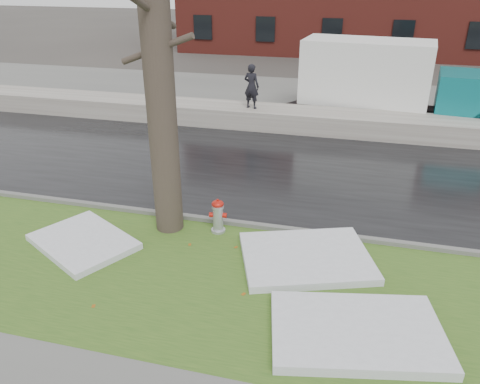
% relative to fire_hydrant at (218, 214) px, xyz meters
% --- Properties ---
extents(ground, '(120.00, 120.00, 0.00)m').
position_rel_fire_hydrant_xyz_m(ground, '(0.93, -0.61, -0.48)').
color(ground, '#47423D').
rests_on(ground, ground).
extents(verge, '(60.00, 4.50, 0.04)m').
position_rel_fire_hydrant_xyz_m(verge, '(0.93, -1.86, -0.46)').
color(verge, '#2F531B').
rests_on(verge, ground).
extents(road, '(60.00, 7.00, 0.03)m').
position_rel_fire_hydrant_xyz_m(road, '(0.93, 3.89, -0.47)').
color(road, black).
rests_on(road, ground).
extents(parking_lot, '(60.00, 9.00, 0.03)m').
position_rel_fire_hydrant_xyz_m(parking_lot, '(0.93, 12.39, -0.47)').
color(parking_lot, slate).
rests_on(parking_lot, ground).
extents(curb, '(60.00, 0.15, 0.14)m').
position_rel_fire_hydrant_xyz_m(curb, '(0.93, 0.39, -0.41)').
color(curb, slate).
rests_on(curb, ground).
extents(snowbank, '(60.00, 1.60, 0.75)m').
position_rel_fire_hydrant_xyz_m(snowbank, '(0.93, 8.09, -0.11)').
color(snowbank, '#ACA89D').
rests_on(snowbank, ground).
extents(bg_tree_left, '(1.40, 1.62, 6.50)m').
position_rel_fire_hydrant_xyz_m(bg_tree_left, '(-11.07, 21.39, 2.85)').
color(bg_tree_left, brown).
rests_on(bg_tree_left, ground).
extents(bg_tree_center, '(1.40, 1.62, 6.50)m').
position_rel_fire_hydrant_xyz_m(bg_tree_center, '(-5.07, 25.39, 2.85)').
color(bg_tree_center, brown).
rests_on(bg_tree_center, ground).
extents(fire_hydrant, '(0.41, 0.37, 0.83)m').
position_rel_fire_hydrant_xyz_m(fire_hydrant, '(0.00, 0.00, 0.00)').
color(fire_hydrant, '#ACAEB4').
rests_on(fire_hydrant, verge).
extents(tree, '(1.64, 1.96, 7.90)m').
position_rel_fire_hydrant_xyz_m(tree, '(-1.16, -0.08, 3.54)').
color(tree, brown).
rests_on(tree, verge).
extents(box_truck, '(9.36, 3.00, 3.09)m').
position_rel_fire_hydrant_xyz_m(box_truck, '(3.99, 9.99, 1.15)').
color(box_truck, black).
rests_on(box_truck, ground).
extents(worker, '(0.68, 0.53, 1.64)m').
position_rel_fire_hydrant_xyz_m(worker, '(-1.06, 7.93, 1.09)').
color(worker, black).
rests_on(worker, snowbank).
extents(snow_patch_near, '(3.12, 2.76, 0.16)m').
position_rel_fire_hydrant_xyz_m(snow_patch_near, '(2.12, -0.71, -0.36)').
color(snow_patch_near, silver).
rests_on(snow_patch_near, verge).
extents(snow_patch_far, '(2.70, 2.47, 0.14)m').
position_rel_fire_hydrant_xyz_m(snow_patch_far, '(-2.72, -1.28, -0.37)').
color(snow_patch_far, silver).
rests_on(snow_patch_far, verge).
extents(snow_patch_side, '(3.10, 2.32, 0.18)m').
position_rel_fire_hydrant_xyz_m(snow_patch_side, '(3.20, -2.71, -0.35)').
color(snow_patch_side, silver).
rests_on(snow_patch_side, verge).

